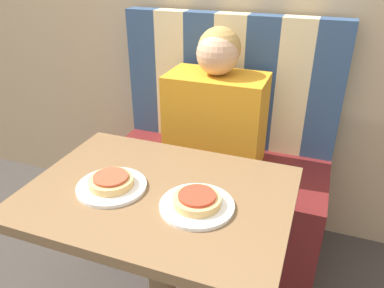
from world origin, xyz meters
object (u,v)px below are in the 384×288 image
Objects in this scene: person at (216,106)px; plate_left at (112,187)px; pizza_right at (197,200)px; plate_right at (197,206)px; pizza_left at (111,181)px.

plate_left is at bearing -102.36° from person.
plate_left is at bearing 180.00° from pizza_right.
plate_right is (0.29, 0.00, 0.00)m from plate_left.
person is 0.67m from pizza_right.
pizza_left and pizza_right have the same top height.
plate_left is (-0.14, -0.65, -0.05)m from person.
pizza_left reaches higher than plate_left.
pizza_left is (-0.00, 0.00, 0.02)m from plate_left.
plate_right is 0.29m from pizza_left.
plate_left is 1.57× the size of pizza_right.
pizza_right is at bearing 0.00° from plate_right.
plate_left is 1.00× the size of plate_right.
plate_right is (0.14, -0.65, -0.05)m from person.
person is at bearing 102.36° from plate_right.
person is at bearing 77.64° from pizza_left.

